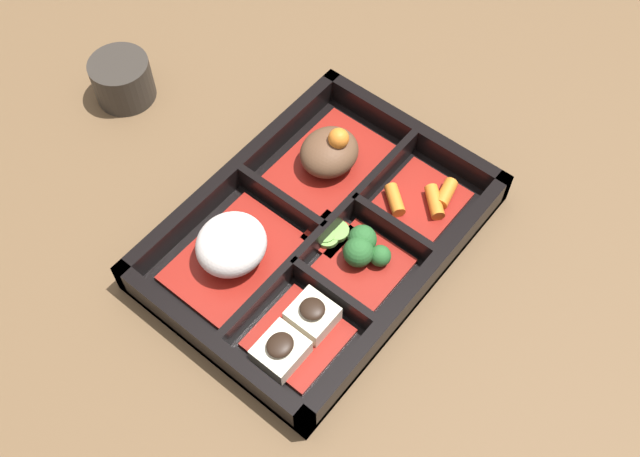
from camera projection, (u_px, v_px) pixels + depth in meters
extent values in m
plane|color=brown|center=(320.00, 242.00, 0.77)|extent=(3.00, 3.00, 0.00)
cube|color=black|center=(320.00, 239.00, 0.76)|extent=(0.33, 0.24, 0.01)
cube|color=black|center=(412.00, 295.00, 0.71)|extent=(0.33, 0.01, 0.04)
cube|color=black|center=(237.00, 174.00, 0.79)|extent=(0.33, 0.01, 0.04)
cube|color=black|center=(210.00, 346.00, 0.68)|extent=(0.01, 0.24, 0.04)
cube|color=black|center=(412.00, 136.00, 0.82)|extent=(0.01, 0.24, 0.04)
cube|color=black|center=(325.00, 235.00, 0.75)|extent=(0.30, 0.01, 0.04)
cube|color=black|center=(333.00, 297.00, 0.71)|extent=(0.01, 0.10, 0.04)
cube|color=black|center=(392.00, 231.00, 0.75)|extent=(0.01, 0.10, 0.04)
cube|color=black|center=(282.00, 206.00, 0.77)|extent=(0.01, 0.11, 0.04)
cube|color=maroon|center=(234.00, 259.00, 0.74)|extent=(0.13, 0.09, 0.01)
ellipsoid|color=silver|center=(231.00, 245.00, 0.72)|extent=(0.07, 0.07, 0.05)
cube|color=maroon|center=(329.00, 165.00, 0.80)|extent=(0.13, 0.09, 0.01)
ellipsoid|color=brown|center=(329.00, 152.00, 0.78)|extent=(0.07, 0.06, 0.04)
sphere|color=orange|center=(339.00, 138.00, 0.76)|extent=(0.02, 0.02, 0.02)
cube|color=maroon|center=(298.00, 338.00, 0.69)|extent=(0.08, 0.08, 0.01)
cube|color=beige|center=(281.00, 351.00, 0.67)|extent=(0.04, 0.04, 0.02)
ellipsoid|color=black|center=(280.00, 345.00, 0.66)|extent=(0.03, 0.02, 0.01)
cube|color=beige|center=(313.00, 316.00, 0.69)|extent=(0.04, 0.04, 0.02)
ellipsoid|color=black|center=(312.00, 309.00, 0.68)|extent=(0.02, 0.02, 0.01)
cube|color=maroon|center=(362.00, 266.00, 0.74)|extent=(0.08, 0.08, 0.01)
sphere|color=#265B28|center=(380.00, 256.00, 0.73)|extent=(0.02, 0.02, 0.02)
sphere|color=#265B28|center=(362.00, 239.00, 0.73)|extent=(0.03, 0.03, 0.03)
sphere|color=#265B28|center=(361.00, 249.00, 0.73)|extent=(0.03, 0.03, 0.03)
cube|color=maroon|center=(421.00, 201.00, 0.78)|extent=(0.08, 0.08, 0.01)
cylinder|color=orange|center=(446.00, 193.00, 0.77)|extent=(0.03, 0.02, 0.01)
cylinder|color=orange|center=(395.00, 200.00, 0.77)|extent=(0.03, 0.04, 0.01)
cylinder|color=orange|center=(435.00, 202.00, 0.77)|extent=(0.04, 0.04, 0.01)
cube|color=maroon|center=(329.00, 235.00, 0.75)|extent=(0.04, 0.04, 0.01)
cylinder|color=#75A84C|center=(329.00, 236.00, 0.75)|extent=(0.02, 0.02, 0.01)
cylinder|color=#75A84C|center=(337.00, 231.00, 0.75)|extent=(0.02, 0.02, 0.01)
cylinder|color=#75A84C|center=(325.00, 236.00, 0.75)|extent=(0.02, 0.02, 0.01)
cylinder|color=#2D2823|center=(122.00, 80.00, 0.85)|extent=(0.07, 0.07, 0.05)
cylinder|color=#597A38|center=(118.00, 66.00, 0.83)|extent=(0.06, 0.06, 0.01)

